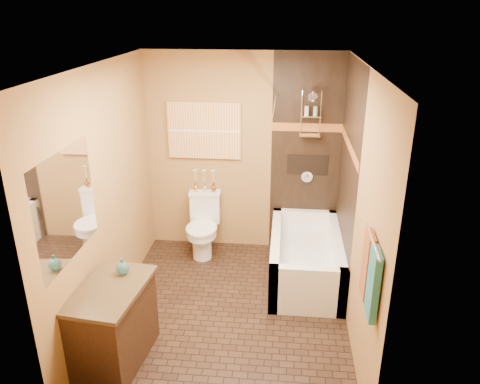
# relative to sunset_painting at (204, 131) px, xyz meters

# --- Properties ---
(floor) EXTENTS (3.00, 3.00, 0.00)m
(floor) POSITION_rel_sunset_painting_xyz_m (0.47, -1.48, -1.55)
(floor) COLOR black
(floor) RESTS_ON ground
(wall_left) EXTENTS (0.02, 3.00, 2.50)m
(wall_left) POSITION_rel_sunset_painting_xyz_m (-0.73, -1.48, -0.30)
(wall_left) COLOR #9F763D
(wall_left) RESTS_ON floor
(wall_right) EXTENTS (0.02, 3.00, 2.50)m
(wall_right) POSITION_rel_sunset_painting_xyz_m (1.67, -1.48, -0.30)
(wall_right) COLOR #9F763D
(wall_right) RESTS_ON floor
(wall_back) EXTENTS (2.40, 0.02, 2.50)m
(wall_back) POSITION_rel_sunset_painting_xyz_m (0.47, 0.02, -0.30)
(wall_back) COLOR #9F763D
(wall_back) RESTS_ON floor
(wall_front) EXTENTS (2.40, 0.02, 2.50)m
(wall_front) POSITION_rel_sunset_painting_xyz_m (0.47, -2.98, -0.30)
(wall_front) COLOR #9F763D
(wall_front) RESTS_ON floor
(ceiling) EXTENTS (3.00, 3.00, 0.00)m
(ceiling) POSITION_rel_sunset_painting_xyz_m (0.47, -1.48, 0.95)
(ceiling) COLOR silver
(ceiling) RESTS_ON wall_back
(alcove_tile_back) EXTENTS (0.85, 0.01, 2.50)m
(alcove_tile_back) POSITION_rel_sunset_painting_xyz_m (1.25, 0.01, -0.30)
(alcove_tile_back) COLOR black
(alcove_tile_back) RESTS_ON wall_back
(alcove_tile_right) EXTENTS (0.01, 1.50, 2.50)m
(alcove_tile_right) POSITION_rel_sunset_painting_xyz_m (1.66, -0.73, -0.30)
(alcove_tile_right) COLOR black
(alcove_tile_right) RESTS_ON wall_right
(mosaic_band_back) EXTENTS (0.85, 0.01, 0.10)m
(mosaic_band_back) POSITION_rel_sunset_painting_xyz_m (1.25, 0.00, 0.07)
(mosaic_band_back) COLOR #9B471C
(mosaic_band_back) RESTS_ON alcove_tile_back
(mosaic_band_right) EXTENTS (0.01, 1.50, 0.10)m
(mosaic_band_right) POSITION_rel_sunset_painting_xyz_m (1.65, -0.73, 0.07)
(mosaic_band_right) COLOR #9B471C
(mosaic_band_right) RESTS_ON alcove_tile_right
(alcove_niche) EXTENTS (0.50, 0.01, 0.25)m
(alcove_niche) POSITION_rel_sunset_painting_xyz_m (1.27, 0.01, -0.40)
(alcove_niche) COLOR black
(alcove_niche) RESTS_ON alcove_tile_back
(shower_fixtures) EXTENTS (0.24, 0.33, 1.16)m
(shower_fixtures) POSITION_rel_sunset_painting_xyz_m (1.27, -0.10, 0.12)
(shower_fixtures) COLOR silver
(shower_fixtures) RESTS_ON floor
(curtain_rod) EXTENTS (0.03, 1.55, 0.03)m
(curtain_rod) POSITION_rel_sunset_painting_xyz_m (0.87, -0.73, 0.47)
(curtain_rod) COLOR silver
(curtain_rod) RESTS_ON wall_back
(towel_bar) EXTENTS (0.02, 0.55, 0.02)m
(towel_bar) POSITION_rel_sunset_painting_xyz_m (1.62, -2.53, -0.10)
(towel_bar) COLOR silver
(towel_bar) RESTS_ON wall_right
(towel_teal) EXTENTS (0.05, 0.22, 0.52)m
(towel_teal) POSITION_rel_sunset_painting_xyz_m (1.63, -2.66, -0.37)
(towel_teal) COLOR #21696F
(towel_teal) RESTS_ON towel_bar
(towel_rust) EXTENTS (0.05, 0.22, 0.52)m
(towel_rust) POSITION_rel_sunset_painting_xyz_m (1.63, -2.40, -0.37)
(towel_rust) COLOR brown
(towel_rust) RESTS_ON towel_bar
(sunset_painting) EXTENTS (0.90, 0.04, 0.70)m
(sunset_painting) POSITION_rel_sunset_painting_xyz_m (0.00, 0.00, 0.00)
(sunset_painting) COLOR orange
(sunset_painting) RESTS_ON wall_back
(vanity_mirror) EXTENTS (0.01, 1.00, 0.90)m
(vanity_mirror) POSITION_rel_sunset_painting_xyz_m (-0.71, -2.27, -0.05)
(vanity_mirror) COLOR white
(vanity_mirror) RESTS_ON wall_left
(bathtub) EXTENTS (0.80, 1.50, 0.55)m
(bathtub) POSITION_rel_sunset_painting_xyz_m (1.27, -0.73, -1.33)
(bathtub) COLOR white
(bathtub) RESTS_ON floor
(toilet) EXTENTS (0.40, 0.59, 0.78)m
(toilet) POSITION_rel_sunset_painting_xyz_m (0.00, -0.26, -1.16)
(toilet) COLOR white
(toilet) RESTS_ON floor
(vanity) EXTENTS (0.62, 0.91, 0.76)m
(vanity) POSITION_rel_sunset_painting_xyz_m (-0.45, -2.27, -1.17)
(vanity) COLOR black
(vanity) RESTS_ON floor
(teal_bottle) EXTENTS (0.15, 0.15, 0.19)m
(teal_bottle) POSITION_rel_sunset_painting_xyz_m (-0.40, -2.04, -0.72)
(teal_bottle) COLOR #266A73
(teal_bottle) RESTS_ON vanity
(bud_vases) EXTENTS (0.29, 0.06, 0.29)m
(bud_vases) POSITION_rel_sunset_painting_xyz_m (-0.00, -0.09, -0.62)
(bud_vases) COLOR gold
(bud_vases) RESTS_ON toilet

